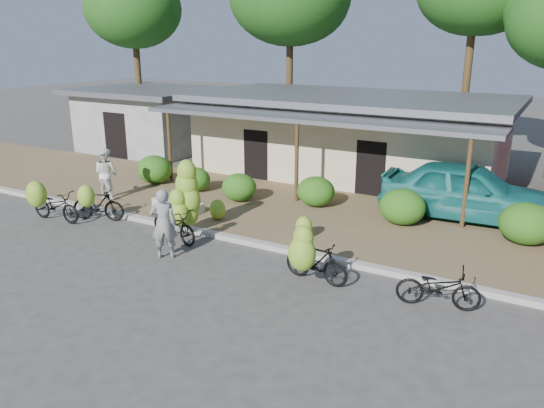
# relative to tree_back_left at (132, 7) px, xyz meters

# --- Properties ---
(ground) EXTENTS (100.00, 100.00, 0.00)m
(ground) POSITION_rel_tree_back_left_xyz_m (13.69, -13.11, -7.20)
(ground) COLOR #43403E
(ground) RESTS_ON ground
(sidewalk) EXTENTS (60.00, 6.00, 0.12)m
(sidewalk) POSITION_rel_tree_back_left_xyz_m (13.69, -8.11, -7.14)
(sidewalk) COLOR brown
(sidewalk) RESTS_ON ground
(curb) EXTENTS (60.00, 0.25, 0.15)m
(curb) POSITION_rel_tree_back_left_xyz_m (13.69, -11.11, -7.12)
(curb) COLOR #A8A399
(curb) RESTS_ON ground
(shop_main) EXTENTS (13.00, 8.50, 3.35)m
(shop_main) POSITION_rel_tree_back_left_xyz_m (13.69, -2.18, -5.48)
(shop_main) COLOR beige
(shop_main) RESTS_ON ground
(shop_grey) EXTENTS (7.00, 6.00, 3.15)m
(shop_grey) POSITION_rel_tree_back_left_xyz_m (2.69, -2.12, -5.58)
(shop_grey) COLOR #AEADA8
(shop_grey) RESTS_ON ground
(tree_back_left) EXTENTS (5.33, 5.22, 9.19)m
(tree_back_left) POSITION_rel_tree_back_left_xyz_m (0.00, 0.00, 0.00)
(tree_back_left) COLOR brown
(tree_back_left) RESTS_ON ground
(hedge_0) EXTENTS (1.40, 1.26, 1.09)m
(hedge_0) POSITION_rel_tree_back_left_xyz_m (7.78, -7.62, -6.53)
(hedge_0) COLOR #226216
(hedge_0) RESTS_ON sidewalk
(hedge_1) EXTENTS (1.15, 1.03, 0.89)m
(hedge_1) POSITION_rel_tree_back_left_xyz_m (9.85, -7.74, -6.63)
(hedge_1) COLOR #226216
(hedge_1) RESTS_ON sidewalk
(hedge_2) EXTENTS (1.24, 1.12, 0.97)m
(hedge_2) POSITION_rel_tree_back_left_xyz_m (11.96, -8.01, -6.59)
(hedge_2) COLOR #226216
(hedge_2) RESTS_ON sidewalk
(hedge_3) EXTENTS (1.30, 1.17, 1.02)m
(hedge_3) POSITION_rel_tree_back_left_xyz_m (14.55, -7.24, -6.57)
(hedge_3) COLOR #226216
(hedge_3) RESTS_ON sidewalk
(hedge_4) EXTENTS (1.41, 1.27, 1.10)m
(hedge_4) POSITION_rel_tree_back_left_xyz_m (17.61, -7.62, -6.53)
(hedge_4) COLOR #226216
(hedge_4) RESTS_ON sidewalk
(hedge_5) EXTENTS (1.48, 1.33, 1.15)m
(hedge_5) POSITION_rel_tree_back_left_xyz_m (21.05, -7.54, -6.50)
(hedge_5) COLOR #226216
(hedge_5) RESTS_ON sidewalk
(bike_far_left) EXTENTS (1.92, 1.30, 1.46)m
(bike_far_left) POSITION_rel_tree_back_left_xyz_m (7.90, -12.51, -6.59)
(bike_far_left) COLOR black
(bike_far_left) RESTS_ON ground
(bike_left) EXTENTS (1.80, 1.37, 1.34)m
(bike_left) POSITION_rel_tree_back_left_xyz_m (9.05, -11.79, -6.60)
(bike_left) COLOR black
(bike_left) RESTS_ON ground
(bike_center) EXTENTS (1.98, 1.37, 2.29)m
(bike_center) POSITION_rel_tree_back_left_xyz_m (12.32, -11.64, -6.31)
(bike_center) COLOR black
(bike_center) RESTS_ON ground
(bike_right) EXTENTS (1.72, 1.24, 1.59)m
(bike_right) POSITION_rel_tree_back_left_xyz_m (16.91, -12.56, -6.52)
(bike_right) COLOR black
(bike_right) RESTS_ON ground
(bike_far_right) EXTENTS (1.86, 0.99, 0.93)m
(bike_far_right) POSITION_rel_tree_back_left_xyz_m (19.75, -12.22, -6.74)
(bike_far_right) COLOR black
(bike_far_right) RESTS_ON ground
(loose_banana_a) EXTENTS (0.55, 0.46, 0.68)m
(loose_banana_a) POSITION_rel_tree_back_left_xyz_m (11.22, -10.35, -6.74)
(loose_banana_a) COLOR #ADCC33
(loose_banana_a) RESTS_ON sidewalk
(loose_banana_b) EXTENTS (0.52, 0.45, 0.65)m
(loose_banana_b) POSITION_rel_tree_back_left_xyz_m (12.48, -10.05, -6.75)
(loose_banana_b) COLOR #ADCC33
(loose_banana_b) RESTS_ON sidewalk
(loose_banana_c) EXTENTS (0.50, 0.43, 0.63)m
(loose_banana_c) POSITION_rel_tree_back_left_xyz_m (15.52, -10.13, -6.76)
(loose_banana_c) COLOR #ADCC33
(loose_banana_c) RESTS_ON sidewalk
(sack_near) EXTENTS (0.86, 0.43, 0.30)m
(sack_near) POSITION_rel_tree_back_left_xyz_m (11.27, -9.88, -6.93)
(sack_near) COLOR beige
(sack_near) RESTS_ON sidewalk
(sack_far) EXTENTS (0.83, 0.60, 0.28)m
(sack_far) POSITION_rel_tree_back_left_xyz_m (10.12, -9.92, -6.94)
(sack_far) COLOR beige
(sack_far) RESTS_ON sidewalk
(vendor) EXTENTS (0.82, 0.76, 1.88)m
(vendor) POSITION_rel_tree_back_left_xyz_m (12.85, -12.99, -6.26)
(vendor) COLOR gray
(vendor) RESTS_ON ground
(bystander) EXTENTS (0.92, 0.74, 1.80)m
(bystander) POSITION_rel_tree_back_left_xyz_m (7.71, -10.02, -6.18)
(bystander) COLOR white
(bystander) RESTS_ON sidewalk
(teal_van) EXTENTS (5.38, 2.39, 1.80)m
(teal_van) POSITION_rel_tree_back_left_xyz_m (19.20, -6.11, -6.18)
(teal_van) COLOR #197271
(teal_van) RESTS_ON sidewalk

